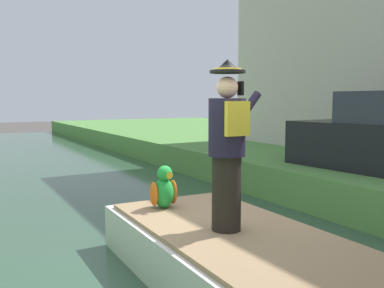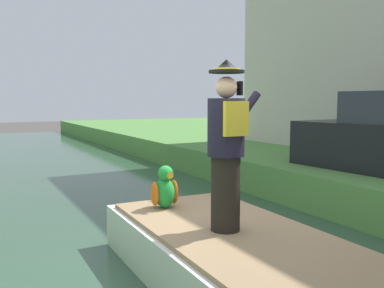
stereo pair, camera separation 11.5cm
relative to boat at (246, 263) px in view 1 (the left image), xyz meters
The scene contains 5 objects.
ground_plane 0.88m from the boat, 90.00° to the left, with size 80.00×80.00×0.00m, color #4C4742.
canal_water 0.86m from the boat, 90.00° to the left, with size 5.57×48.00×0.10m, color #33513D.
boat is the anchor object (origin of this frame).
person_pirate 1.26m from the boat, 109.82° to the left, with size 0.61×0.42×1.85m.
parrot_plush 1.57m from the boat, 100.89° to the left, with size 0.36×0.35×0.57m.
Camera 1 is at (-2.63, -4.31, 2.13)m, focal length 39.55 mm.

